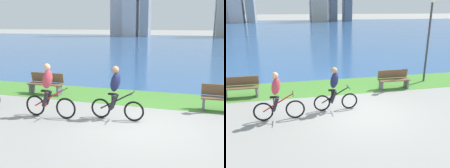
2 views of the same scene
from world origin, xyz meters
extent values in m
plane|color=gray|center=(0.00, 0.00, 0.00)|extent=(300.00, 300.00, 0.00)
cube|color=#478433|center=(0.00, 3.20, 0.00)|extent=(120.00, 2.46, 0.01)
cube|color=#2D568C|center=(0.00, 38.41, 0.00)|extent=(300.00, 67.96, 0.00)
torus|color=black|center=(-0.39, 0.45, 0.31)|extent=(0.63, 0.06, 0.63)
torus|color=black|center=(-1.45, 0.45, 0.31)|extent=(0.63, 0.06, 0.63)
cylinder|color=black|center=(-0.95, 0.45, 0.60)|extent=(1.03, 0.04, 0.60)
cylinder|color=black|center=(-1.08, 0.45, 0.55)|extent=(0.04, 0.04, 0.46)
cube|color=black|center=(-1.08, 0.45, 0.80)|extent=(0.24, 0.10, 0.05)
cylinder|color=black|center=(-0.44, 0.45, 0.88)|extent=(0.03, 0.52, 0.03)
ellipsoid|color=#1E234C|center=(-0.98, 0.45, 1.18)|extent=(0.40, 0.36, 0.65)
sphere|color=#A57A59|center=(-0.98, 0.45, 1.56)|extent=(0.22, 0.22, 0.22)
cylinder|color=#26262D|center=(-1.03, 0.55, 0.56)|extent=(0.27, 0.11, 0.49)
cylinder|color=#26262D|center=(-1.03, 0.35, 0.56)|extent=(0.27, 0.11, 0.49)
torus|color=black|center=(-2.46, 0.03, 0.34)|extent=(0.67, 0.06, 0.67)
torus|color=black|center=(-3.53, 0.03, 0.34)|extent=(0.67, 0.06, 0.67)
cylinder|color=red|center=(-3.02, 0.03, 0.63)|extent=(1.05, 0.04, 0.63)
cylinder|color=red|center=(-3.16, 0.03, 0.58)|extent=(0.04, 0.04, 0.49)
cube|color=black|center=(-3.16, 0.03, 0.84)|extent=(0.24, 0.10, 0.05)
cylinder|color=black|center=(-2.51, 0.03, 0.92)|extent=(0.03, 0.52, 0.03)
ellipsoid|color=#BF3F4C|center=(-3.05, 0.03, 1.22)|extent=(0.40, 0.36, 0.65)
sphere|color=#D8AD84|center=(-3.05, 0.03, 1.60)|extent=(0.22, 0.22, 0.22)
cylinder|color=#26262D|center=(-3.10, 0.13, 0.60)|extent=(0.27, 0.11, 0.49)
cylinder|color=#26262D|center=(-3.10, -0.07, 0.60)|extent=(0.27, 0.11, 0.49)
cube|color=brown|center=(2.28, 2.29, 0.45)|extent=(1.50, 0.45, 0.04)
cube|color=brown|center=(2.28, 2.48, 0.70)|extent=(1.50, 0.11, 0.40)
cube|color=#595960|center=(2.93, 2.29, 0.23)|extent=(0.08, 0.37, 0.45)
cube|color=#595960|center=(1.63, 2.29, 0.23)|extent=(0.08, 0.37, 0.45)
cube|color=brown|center=(-4.68, 2.56, 0.45)|extent=(1.50, 0.45, 0.04)
cube|color=brown|center=(-4.68, 2.76, 0.70)|extent=(1.50, 0.11, 0.40)
cube|color=#595960|center=(-4.03, 2.56, 0.23)|extent=(0.08, 0.37, 0.45)
cylinder|color=#38383D|center=(4.37, 3.12, 2.00)|extent=(0.10, 0.10, 3.99)
sphere|color=white|center=(4.37, 3.12, 4.09)|extent=(0.28, 0.28, 0.28)
cube|color=#B7B7BC|center=(6.11, 67.57, 5.67)|extent=(3.45, 2.87, 11.35)
camera|label=1|loc=(1.39, -7.38, 2.87)|focal=44.44mm
camera|label=2|loc=(-2.54, -7.70, 3.71)|focal=37.84mm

